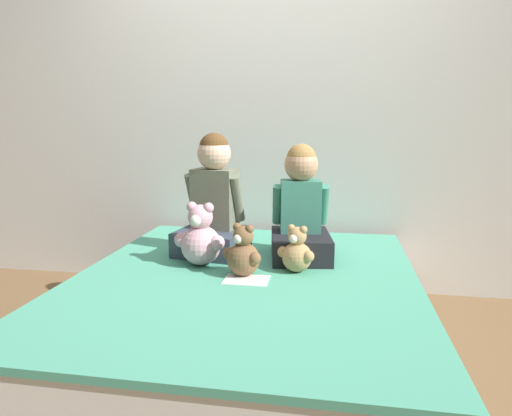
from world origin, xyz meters
name	(u,v)px	position (x,y,z in m)	size (l,w,h in m)	color
ground_plane	(246,356)	(0.00, 0.00, 0.00)	(14.00, 14.00, 0.00)	brown
wall_behind_bed	(276,109)	(0.00, 1.07, 1.25)	(8.00, 0.06, 2.50)	silver
bed	(246,317)	(0.00, 0.00, 0.21)	(1.66, 1.94, 0.43)	brown
child_on_left	(213,204)	(-0.26, 0.37, 0.71)	(0.41, 0.40, 0.68)	#384251
child_on_right	(301,211)	(0.23, 0.38, 0.68)	(0.37, 0.44, 0.62)	black
teddy_bear_held_by_left_child	(201,239)	(-0.26, 0.13, 0.57)	(0.28, 0.21, 0.33)	#DBA3B2
teddy_bear_held_by_right_child	(297,252)	(0.24, 0.10, 0.53)	(0.19, 0.15, 0.24)	tan
teddy_bear_between_children	(243,254)	(-0.01, 0.00, 0.54)	(0.20, 0.16, 0.26)	brown
sign_card	(246,280)	(0.02, -0.07, 0.43)	(0.21, 0.15, 0.00)	white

